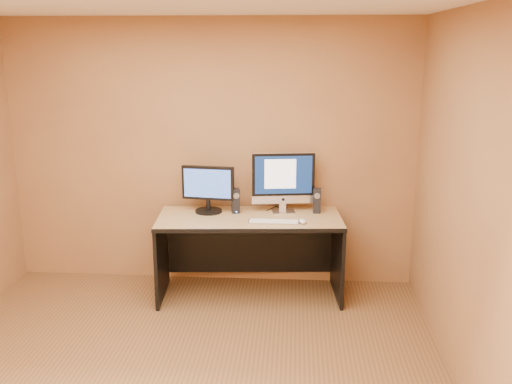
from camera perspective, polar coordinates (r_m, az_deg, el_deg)
walls at (r=3.70m, az=-9.09°, el=-1.85°), size 4.00×4.00×2.60m
desk at (r=5.42m, az=-0.64°, el=-6.49°), size 1.75×0.87×0.79m
imac at (r=5.38m, az=2.78°, el=0.98°), size 0.63×0.31×0.58m
second_monitor at (r=5.41m, az=-4.81°, el=0.26°), size 0.54×0.31×0.45m
speaker_left at (r=5.40m, az=-2.05°, el=-0.89°), size 0.09×0.09×0.23m
speaker_right at (r=5.43m, az=6.13°, el=-0.89°), size 0.08×0.08×0.23m
keyboard at (r=5.12m, az=1.78°, el=-2.98°), size 0.46×0.13×0.02m
mouse at (r=5.12m, az=4.69°, el=-2.93°), size 0.08×0.12×0.04m
cable_a at (r=5.55m, az=2.47°, el=-1.68°), size 0.12×0.21×0.01m
cable_b at (r=5.56m, az=1.60°, el=-1.64°), size 0.10×0.17×0.01m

